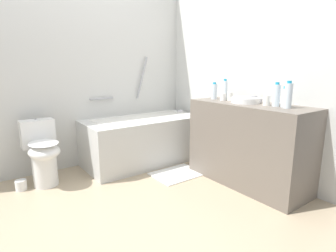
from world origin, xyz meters
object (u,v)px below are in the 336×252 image
object	(u,v)px
toilet	(43,152)
sink_faucet	(255,99)
water_bottle_3	(285,97)
bath_mat	(177,174)
water_bottle_4	(214,91)
water_bottle_0	(225,90)
drinking_glass_1	(266,100)
drinking_glass_2	(223,97)
water_bottle_2	(288,95)
toilet_paper_roll	(21,185)
water_bottle_1	(276,95)
bathtub	(144,138)
sink_basin	(245,100)
drinking_glass_0	(230,96)

from	to	relation	value
toilet	sink_faucet	xyz separation A→B (m)	(1.97, -1.19, 0.55)
water_bottle_3	bath_mat	distance (m)	1.46
toilet	water_bottle_4	world-z (taller)	water_bottle_4
water_bottle_0	drinking_glass_1	bearing A→B (deg)	-93.78
toilet	drinking_glass_2	xyz separation A→B (m)	(1.77, -0.90, 0.56)
water_bottle_0	drinking_glass_1	world-z (taller)	water_bottle_0
water_bottle_2	drinking_glass_1	distance (m)	0.23
water_bottle_3	sink_faucet	bearing A→B (deg)	73.94
drinking_glass_1	bath_mat	distance (m)	1.31
water_bottle_0	bath_mat	bearing A→B (deg)	156.78
sink_faucet	toilet_paper_roll	distance (m)	2.64
water_bottle_4	water_bottle_2	bearing A→B (deg)	-88.68
toilet	water_bottle_4	distance (m)	2.02
water_bottle_1	water_bottle_2	size ratio (longest dim) A/B	0.92
water_bottle_3	drinking_glass_2	distance (m)	0.70
toilet	bath_mat	bearing A→B (deg)	63.41
drinking_glass_2	bathtub	bearing A→B (deg)	120.30
sink_basin	water_bottle_3	xyz separation A→B (m)	(0.06, -0.41, 0.06)
sink_faucet	drinking_glass_1	size ratio (longest dim) A/B	1.51
water_bottle_4	drinking_glass_1	world-z (taller)	water_bottle_4
bathtub	water_bottle_4	size ratio (longest dim) A/B	7.85
water_bottle_2	drinking_glass_2	world-z (taller)	water_bottle_2
water_bottle_4	drinking_glass_0	world-z (taller)	water_bottle_4
water_bottle_0	drinking_glass_2	xyz separation A→B (m)	(-0.07, -0.04, -0.07)
water_bottle_4	drinking_glass_1	distance (m)	0.69
toilet	sink_basin	distance (m)	2.22
sink_basin	water_bottle_2	bearing A→B (deg)	-88.69
drinking_glass_1	toilet_paper_roll	bearing A→B (deg)	145.09
water_bottle_0	sink_basin	bearing A→B (deg)	-98.83
water_bottle_1	bath_mat	bearing A→B (deg)	119.71
sink_faucet	water_bottle_0	world-z (taller)	water_bottle_0
sink_faucet	drinking_glass_2	bearing A→B (deg)	124.15
water_bottle_1	bathtub	bearing A→B (deg)	111.04
drinking_glass_2	sink_basin	bearing A→B (deg)	-85.67
water_bottle_4	drinking_glass_1	size ratio (longest dim) A/B	1.97
toilet	toilet_paper_roll	bearing A→B (deg)	-88.70
sink_basin	drinking_glass_2	xyz separation A→B (m)	(-0.02, 0.29, 0.01)
drinking_glass_0	toilet_paper_roll	size ratio (longest dim) A/B	0.87
drinking_glass_0	toilet	bearing A→B (deg)	152.36
bathtub	sink_basin	world-z (taller)	bathtub
bathtub	water_bottle_3	bearing A→B (deg)	-69.27
drinking_glass_0	bath_mat	distance (m)	1.09
drinking_glass_0	toilet_paper_roll	bearing A→B (deg)	155.37
bathtub	drinking_glass_1	bearing A→B (deg)	-68.72
toilet	toilet_paper_roll	distance (m)	0.39
water_bottle_4	toilet_paper_roll	world-z (taller)	water_bottle_4
toilet_paper_roll	bathtub	bearing A→B (deg)	0.00
water_bottle_2	water_bottle_0	bearing A→B (deg)	87.05
sink_basin	water_bottle_3	size ratio (longest dim) A/B	1.51
bathtub	bath_mat	size ratio (longest dim) A/B	2.73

